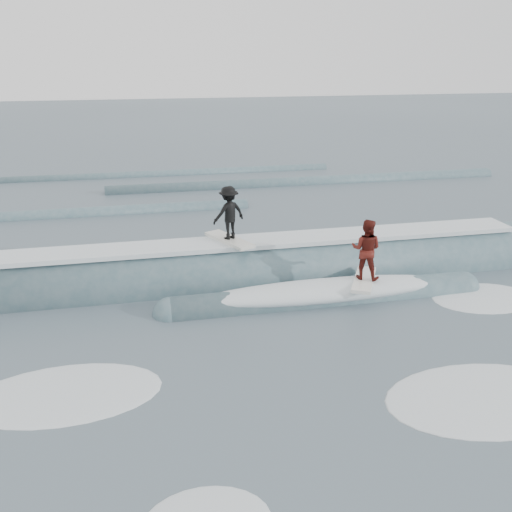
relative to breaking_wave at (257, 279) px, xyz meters
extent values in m
plane|color=#374651|center=(-0.19, -4.87, -0.04)|extent=(160.00, 160.00, 0.00)
cylinder|color=#3D5C67|center=(-0.19, 0.23, -0.04)|extent=(21.71, 2.30, 2.30)
cylinder|color=#3D5C67|center=(1.61, -1.97, -0.04)|extent=(9.00, 1.00, 1.00)
sphere|color=#3D5C67|center=(-2.89, -1.97, -0.04)|extent=(1.00, 1.00, 1.00)
sphere|color=#3D5C67|center=(6.11, -1.97, -0.04)|extent=(1.00, 1.00, 1.00)
cube|color=silver|center=(-0.19, 0.23, 1.18)|extent=(18.00, 1.30, 0.14)
ellipsoid|color=silver|center=(1.61, -1.97, 0.26)|extent=(7.60, 1.30, 0.60)
cube|color=silver|center=(-0.83, 0.23, 1.30)|extent=(1.34, 2.05, 0.10)
imported|color=black|center=(-0.83, 0.23, 2.18)|extent=(1.23, 0.99, 1.66)
cube|color=white|center=(2.81, -1.97, 0.51)|extent=(1.42, 2.03, 0.10)
imported|color=#51140F|center=(2.81, -1.97, 1.46)|extent=(1.10, 1.05, 1.80)
ellipsoid|color=silver|center=(3.29, -7.50, -0.04)|extent=(4.19, 2.86, 0.10)
ellipsoid|color=silver|center=(6.27, -2.83, -0.04)|extent=(2.83, 1.93, 0.10)
ellipsoid|color=silver|center=(-5.40, -5.40, -0.04)|extent=(3.64, 2.48, 0.10)
cylinder|color=#3D5C67|center=(5.92, 13.13, -0.04)|extent=(22.00, 0.80, 0.80)
cylinder|color=#3D5C67|center=(-2.81, 17.13, -0.04)|extent=(22.00, 0.60, 0.60)
camera|label=1|loc=(-3.66, -16.50, 6.87)|focal=40.00mm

